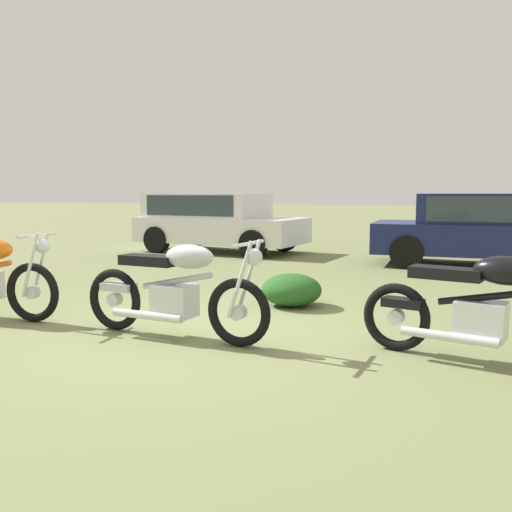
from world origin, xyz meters
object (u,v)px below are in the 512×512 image
Objects in this scene: car_navy at (486,226)px; shrub_low at (291,290)px; motorcycle_silver at (175,290)px; motorcycle_black at (482,309)px; car_white at (214,218)px.

car_navy is 5.59m from shrub_low.
shrub_low is (0.64, 1.89, -0.27)m from motorcycle_silver.
motorcycle_silver reaches higher than shrub_low.
motorcycle_silver is 1.06× the size of motorcycle_black.
motorcycle_black reaches higher than shrub_low.
car_white is at bearing 116.91° from motorcycle_silver.
car_white reaches higher than motorcycle_silver.
motorcycle_black is at bearing 8.19° from motorcycle_silver.
motorcycle_black is 2.80m from shrub_low.
car_navy is at bearing 100.43° from motorcycle_black.
shrub_low is at bearing -117.89° from car_navy.
car_navy is at bearing 0.60° from car_white.
car_white is 0.94× the size of car_navy.
car_white is (-5.83, 7.30, 0.36)m from motorcycle_black.
car_white reaches higher than shrub_low.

